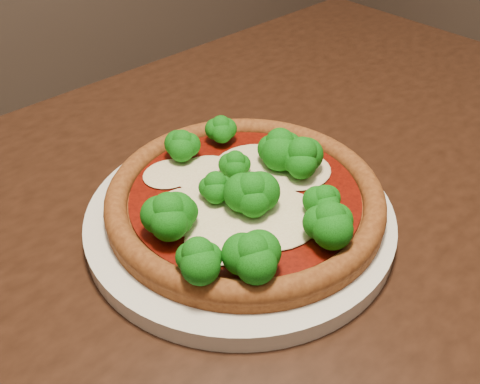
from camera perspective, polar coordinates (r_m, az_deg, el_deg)
dining_table at (r=0.55m, az=0.64°, el=-15.15°), size 1.34×0.96×0.75m
plate at (r=0.51m, az=0.00°, el=-2.72°), size 0.29×0.29×0.02m
pizza at (r=0.50m, az=0.59°, el=-0.27°), size 0.26×0.26×0.06m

